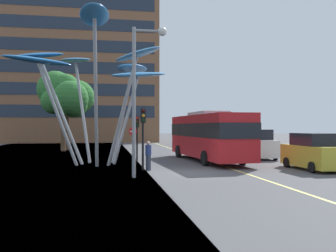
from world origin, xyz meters
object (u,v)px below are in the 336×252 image
Objects in this scene: red_bus at (208,134)px; car_parked_near at (314,152)px; car_parked_mid at (256,145)px; car_parked_far at (228,142)px; pedestrian at (148,156)px; no_entry_sign at (133,138)px; street_lamp at (142,80)px; traffic_light_kerb_far at (137,128)px; traffic_light_kerb_near at (143,126)px; leaf_sculpture at (94,65)px; traffic_light_island_mid at (134,125)px.

red_bus is 7.71m from car_parked_near.
car_parked_mid is 7.43m from car_parked_far.
red_bus reaches higher than pedestrian.
car_parked_near is at bearing -35.92° from no_entry_sign.
car_parked_far is at bearing 58.77° from street_lamp.
red_bus is 3.53× the size of traffic_light_kerb_far.
pedestrian is (-9.03, -6.21, -0.22)m from car_parked_mid.
red_bus is 3.28× the size of traffic_light_kerb_near.
car_parked_near is 12.12m from no_entry_sign.
pedestrian is 5.99m from no_entry_sign.
leaf_sculpture is 14.47m from car_parked_near.
car_parked_near is at bearing -53.75° from red_bus.
leaf_sculpture is at bearing 129.71° from pedestrian.
red_bus is at bearing -11.47° from traffic_light_kerb_far.
traffic_light_island_mid is 12.70m from street_lamp.
traffic_light_island_mid is 4.02m from no_entry_sign.
red_bus is at bearing 43.88° from traffic_light_kerb_near.
leaf_sculpture is at bearing 111.07° from street_lamp.
red_bus is 9.85m from street_lamp.
no_entry_sign reaches higher than car_parked_near.
traffic_light_kerb_far is (2.99, 2.24, -4.08)m from leaf_sculpture.
traffic_light_kerb_near is at bearing -88.51° from no_entry_sign.
traffic_light_island_mid is 0.49× the size of street_lamp.
street_lamp reaches higher than traffic_light_kerb_far.
traffic_light_kerb_near is 2.10× the size of pedestrian.
car_parked_mid is 10.97m from pedestrian.
street_lamp is (-9.92, -16.36, 3.70)m from car_parked_far.
red_bus reaches higher than car_parked_far.
leaf_sculpture reaches higher than car_parked_mid.
pedestrian is at bearing -145.50° from car_parked_mid.
traffic_light_island_mid reaches higher than traffic_light_kerb_near.
street_lamp reaches higher than no_entry_sign.
car_parked_far is 2.44× the size of pedestrian.
street_lamp is (2.49, -6.47, -1.72)m from leaf_sculpture.
car_parked_far reaches higher than car_parked_near.
car_parked_far is at bearing 39.05° from traffic_light_kerb_far.
traffic_light_island_mid is at bearing 90.22° from pedestrian.
red_bus is at bearing 54.71° from street_lamp.
street_lamp is (-0.50, -8.72, 2.36)m from traffic_light_kerb_far.
car_parked_far is 12.45m from no_entry_sign.
traffic_light_island_mid reaches higher than car_parked_near.
leaf_sculpture is at bearing -116.98° from traffic_light_island_mid.
leaf_sculpture reaches higher than no_entry_sign.
pedestrian is at bearing -88.80° from traffic_light_kerb_far.
red_bus is 6.90× the size of pedestrian.
no_entry_sign is at bearing 88.84° from street_lamp.
traffic_light_kerb_near is (-5.13, -4.93, 0.59)m from red_bus.
traffic_light_kerb_far is 0.72× the size of car_parked_near.
car_parked_mid is at bearing -21.57° from traffic_light_island_mid.
traffic_light_kerb_far is 9.04m from street_lamp.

